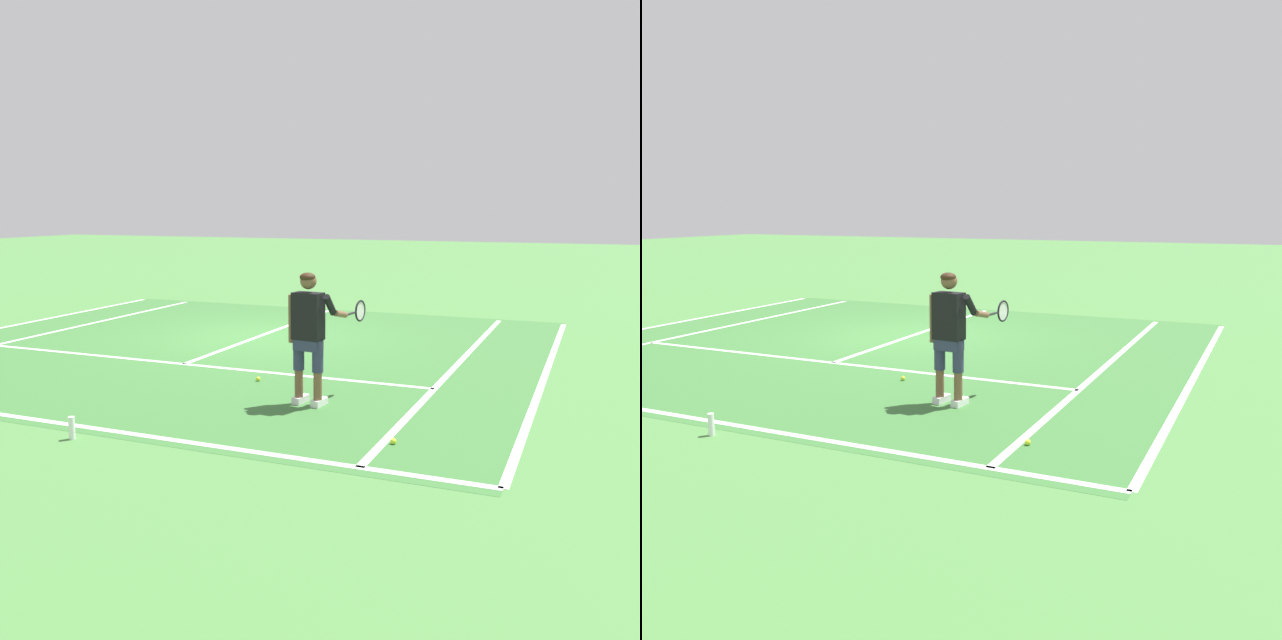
{
  "view_description": "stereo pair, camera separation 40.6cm",
  "coord_description": "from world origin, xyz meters",
  "views": [
    {
      "loc": [
        6.2,
        -12.08,
        2.52
      ],
      "look_at": [
        2.79,
        -3.72,
        1.05
      ],
      "focal_mm": 38.97,
      "sensor_mm": 36.0,
      "label": 1
    },
    {
      "loc": [
        6.57,
        -11.92,
        2.52
      ],
      "look_at": [
        2.79,
        -3.72,
        1.05
      ],
      "focal_mm": 38.97,
      "sensor_mm": 36.0,
      "label": 2
    }
  ],
  "objects": [
    {
      "name": "tennis_ball_near_feet",
      "position": [
        4.23,
        -5.16,
        0.03
      ],
      "size": [
        0.07,
        0.07,
        0.07
      ],
      "primitive_type": "sphere",
      "color": "#CCE02D",
      "rests_on": "ground"
    },
    {
      "name": "tennis_ball_by_baseline",
      "position": [
        1.62,
        -3.26,
        0.03
      ],
      "size": [
        0.07,
        0.07,
        0.07
      ],
      "primitive_type": "sphere",
      "color": "#CCE02D",
      "rests_on": "ground"
    },
    {
      "name": "water_bottle",
      "position": [
        0.91,
        -6.33,
        0.13
      ],
      "size": [
        0.07,
        0.07,
        0.25
      ],
      "primitive_type": "cylinder",
      "color": "white",
      "rests_on": "ground"
    },
    {
      "name": "line_singles_right",
      "position": [
        4.12,
        -1.14,
        0.0
      ],
      "size": [
        0.1,
        9.62,
        0.01
      ],
      "primitive_type": "cube",
      "color": "white",
      "rests_on": "ground"
    },
    {
      "name": "court_inner_surface",
      "position": [
        0.0,
        -1.14,
        0.0
      ],
      "size": [
        10.98,
        10.02,
        0.0
      ],
      "primitive_type": "cube",
      "color": "#387033",
      "rests_on": "ground"
    },
    {
      "name": "line_baseline",
      "position": [
        0.0,
        -5.95,
        0.0
      ],
      "size": [
        10.98,
        0.1,
        0.01
      ],
      "primitive_type": "cube",
      "color": "white",
      "rests_on": "ground"
    },
    {
      "name": "line_singles_left",
      "position": [
        -4.12,
        -1.14,
        0.0
      ],
      "size": [
        0.1,
        9.62,
        0.01
      ],
      "primitive_type": "cube",
      "color": "white",
      "rests_on": "ground"
    },
    {
      "name": "tennis_player",
      "position": [
        2.8,
        -4.09,
        0.99
      ],
      "size": [
        0.73,
        1.09,
        1.71
      ],
      "color": "white",
      "rests_on": "ground"
    },
    {
      "name": "ground_plane",
      "position": [
        0.0,
        0.0,
        0.0
      ],
      "size": [
        80.0,
        80.0,
        0.0
      ],
      "primitive_type": "plane",
      "color": "#477F3D"
    },
    {
      "name": "line_centre_service",
      "position": [
        0.0,
        0.47,
        0.0
      ],
      "size": [
        0.1,
        6.4,
        0.01
      ],
      "primitive_type": "cube",
      "color": "white",
      "rests_on": "ground"
    },
    {
      "name": "line_doubles_right",
      "position": [
        5.49,
        -1.14,
        0.0
      ],
      "size": [
        0.1,
        9.62,
        0.01
      ],
      "primitive_type": "cube",
      "color": "white",
      "rests_on": "ground"
    },
    {
      "name": "line_service",
      "position": [
        0.0,
        -2.73,
        0.0
      ],
      "size": [
        8.23,
        0.1,
        0.01
      ],
      "primitive_type": "cube",
      "color": "white",
      "rests_on": "ground"
    },
    {
      "name": "line_doubles_left",
      "position": [
        -5.49,
        -1.14,
        0.0
      ],
      "size": [
        0.1,
        9.62,
        0.01
      ],
      "primitive_type": "cube",
      "color": "white",
      "rests_on": "ground"
    }
  ]
}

